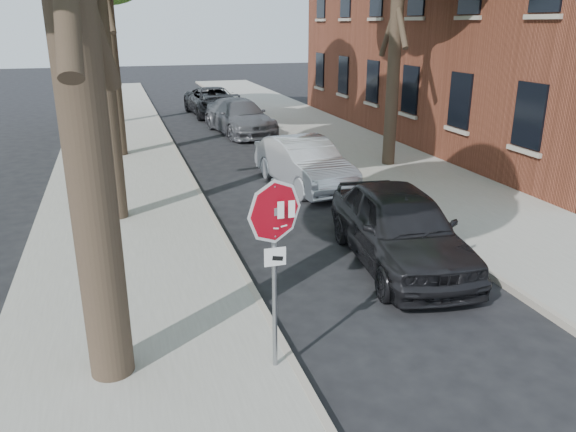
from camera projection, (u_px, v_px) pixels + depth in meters
name	position (u px, v px, depth m)	size (l,w,h in m)	color
ground	(323.00, 363.00, 7.83)	(120.00, 120.00, 0.00)	black
sidewalk_left	(119.00, 169.00, 17.97)	(4.00, 55.00, 0.12)	gray
sidewalk_right	(363.00, 153.00, 20.32)	(4.00, 55.00, 0.12)	gray
curb_left	(184.00, 165.00, 18.53)	(0.12, 55.00, 0.13)	#9E9384
curb_right	(309.00, 156.00, 19.75)	(0.12, 55.00, 0.13)	#9E9384
stop_sign	(275.00, 239.00, 6.98)	(0.76, 0.34, 2.61)	gray
car_a	(400.00, 227.00, 10.83)	(1.82, 4.53, 1.54)	black
car_b	(304.00, 163.00, 16.08)	(1.49, 4.26, 1.40)	#B4B6BD
car_c	(239.00, 117.00, 23.93)	(2.01, 4.93, 1.43)	#57575D
car_d	(214.00, 102.00, 28.65)	(2.32, 5.03, 1.40)	black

